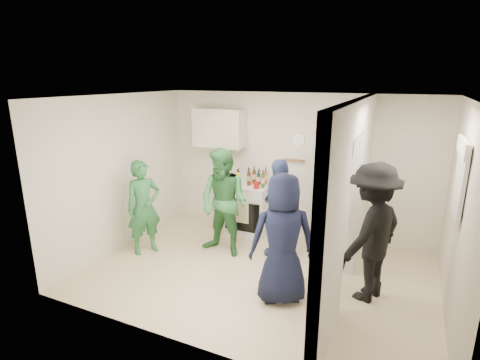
{
  "coord_description": "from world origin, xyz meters",
  "views": [
    {
      "loc": [
        1.8,
        -4.53,
        2.75
      ],
      "look_at": [
        -0.46,
        0.4,
        1.25
      ],
      "focal_mm": 28.0,
      "sensor_mm": 36.0,
      "label": 1
    }
  ],
  "objects_px": {
    "yellow_cup_stack_top": "(359,150)",
    "person_nook": "(371,233)",
    "fridge": "(341,203)",
    "person_green_center": "(224,203)",
    "blue_bowl": "(340,141)",
    "person_navy": "(282,239)",
    "person_green_left": "(144,207)",
    "person_denim": "(279,209)",
    "wicker_basket": "(339,150)",
    "stove": "(249,208)"
  },
  "relations": [
    {
      "from": "wicker_basket",
      "to": "yellow_cup_stack_top",
      "type": "relative_size",
      "value": 1.4
    },
    {
      "from": "person_navy",
      "to": "person_nook",
      "type": "relative_size",
      "value": 0.93
    },
    {
      "from": "fridge",
      "to": "stove",
      "type": "bearing_deg",
      "value": 178.94
    },
    {
      "from": "blue_bowl",
      "to": "person_green_left",
      "type": "distance_m",
      "value": 3.26
    },
    {
      "from": "person_green_center",
      "to": "person_denim",
      "type": "bearing_deg",
      "value": 23.78
    },
    {
      "from": "fridge",
      "to": "person_navy",
      "type": "xyz_separation_m",
      "value": [
        -0.39,
        -1.82,
        0.04
      ]
    },
    {
      "from": "blue_bowl",
      "to": "person_navy",
      "type": "bearing_deg",
      "value": -98.75
    },
    {
      "from": "person_green_left",
      "to": "person_nook",
      "type": "bearing_deg",
      "value": -56.92
    },
    {
      "from": "blue_bowl",
      "to": "person_navy",
      "type": "xyz_separation_m",
      "value": [
        -0.29,
        -1.87,
        -0.95
      ]
    },
    {
      "from": "yellow_cup_stack_top",
      "to": "person_navy",
      "type": "height_order",
      "value": "yellow_cup_stack_top"
    },
    {
      "from": "person_green_left",
      "to": "person_nook",
      "type": "xyz_separation_m",
      "value": [
        3.4,
        0.14,
        0.13
      ]
    },
    {
      "from": "fridge",
      "to": "yellow_cup_stack_top",
      "type": "relative_size",
      "value": 6.29
    },
    {
      "from": "person_green_center",
      "to": "yellow_cup_stack_top",
      "type": "bearing_deg",
      "value": 31.84
    },
    {
      "from": "stove",
      "to": "person_denim",
      "type": "distance_m",
      "value": 1.15
    },
    {
      "from": "fridge",
      "to": "person_green_left",
      "type": "bearing_deg",
      "value": -152.92
    },
    {
      "from": "fridge",
      "to": "yellow_cup_stack_top",
      "type": "distance_m",
      "value": 0.94
    },
    {
      "from": "yellow_cup_stack_top",
      "to": "person_denim",
      "type": "relative_size",
      "value": 0.16
    },
    {
      "from": "person_nook",
      "to": "blue_bowl",
      "type": "bearing_deg",
      "value": -128.85
    },
    {
      "from": "wicker_basket",
      "to": "person_green_center",
      "type": "xyz_separation_m",
      "value": [
        -1.53,
        -1.01,
        -0.79
      ]
    },
    {
      "from": "person_green_center",
      "to": "fridge",
      "type": "bearing_deg",
      "value": 37.4
    },
    {
      "from": "stove",
      "to": "fridge",
      "type": "xyz_separation_m",
      "value": [
        1.63,
        -0.03,
        0.34
      ]
    },
    {
      "from": "fridge",
      "to": "person_green_center",
      "type": "xyz_separation_m",
      "value": [
        -1.63,
        -0.96,
        0.07
      ]
    },
    {
      "from": "person_denim",
      "to": "person_nook",
      "type": "height_order",
      "value": "person_nook"
    },
    {
      "from": "blue_bowl",
      "to": "yellow_cup_stack_top",
      "type": "height_order",
      "value": "blue_bowl"
    },
    {
      "from": "yellow_cup_stack_top",
      "to": "person_green_center",
      "type": "height_order",
      "value": "yellow_cup_stack_top"
    },
    {
      "from": "person_green_center",
      "to": "person_green_left",
      "type": "bearing_deg",
      "value": -150.9
    },
    {
      "from": "person_nook",
      "to": "person_navy",
      "type": "bearing_deg",
      "value": -37.84
    },
    {
      "from": "person_navy",
      "to": "blue_bowl",
      "type": "bearing_deg",
      "value": -128.59
    },
    {
      "from": "person_denim",
      "to": "person_green_left",
      "type": "bearing_deg",
      "value": -115.28
    },
    {
      "from": "stove",
      "to": "person_green_left",
      "type": "xyz_separation_m",
      "value": [
        -1.18,
        -1.47,
        0.31
      ]
    },
    {
      "from": "wicker_basket",
      "to": "person_denim",
      "type": "distance_m",
      "value": 1.35
    },
    {
      "from": "blue_bowl",
      "to": "wicker_basket",
      "type": "bearing_deg",
      "value": 0.0
    },
    {
      "from": "person_nook",
      "to": "stove",
      "type": "bearing_deg",
      "value": -96.87
    },
    {
      "from": "fridge",
      "to": "person_nook",
      "type": "height_order",
      "value": "person_nook"
    },
    {
      "from": "wicker_basket",
      "to": "person_nook",
      "type": "distance_m",
      "value": 1.69
    },
    {
      "from": "person_nook",
      "to": "yellow_cup_stack_top",
      "type": "bearing_deg",
      "value": -138.81
    },
    {
      "from": "stove",
      "to": "person_green_left",
      "type": "distance_m",
      "value": 1.91
    },
    {
      "from": "person_denim",
      "to": "yellow_cup_stack_top",
      "type": "bearing_deg",
      "value": 75.35
    },
    {
      "from": "person_navy",
      "to": "person_green_center",
      "type": "bearing_deg",
      "value": -64.49
    },
    {
      "from": "yellow_cup_stack_top",
      "to": "person_nook",
      "type": "relative_size",
      "value": 0.14
    },
    {
      "from": "person_green_left",
      "to": "person_green_center",
      "type": "relative_size",
      "value": 0.89
    },
    {
      "from": "person_green_center",
      "to": "person_denim",
      "type": "distance_m",
      "value": 0.86
    },
    {
      "from": "stove",
      "to": "fridge",
      "type": "bearing_deg",
      "value": -1.06
    },
    {
      "from": "yellow_cup_stack_top",
      "to": "blue_bowl",
      "type": "bearing_deg",
      "value": 154.89
    },
    {
      "from": "blue_bowl",
      "to": "person_nook",
      "type": "bearing_deg",
      "value": -62.83
    },
    {
      "from": "fridge",
      "to": "person_green_center",
      "type": "relative_size",
      "value": 0.92
    },
    {
      "from": "stove",
      "to": "blue_bowl",
      "type": "xyz_separation_m",
      "value": [
        1.53,
        0.02,
        1.33
      ]
    },
    {
      "from": "blue_bowl",
      "to": "person_green_center",
      "type": "bearing_deg",
      "value": -146.65
    },
    {
      "from": "yellow_cup_stack_top",
      "to": "person_denim",
      "type": "bearing_deg",
      "value": -149.4
    },
    {
      "from": "person_navy",
      "to": "person_denim",
      "type": "bearing_deg",
      "value": -98.83
    }
  ]
}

